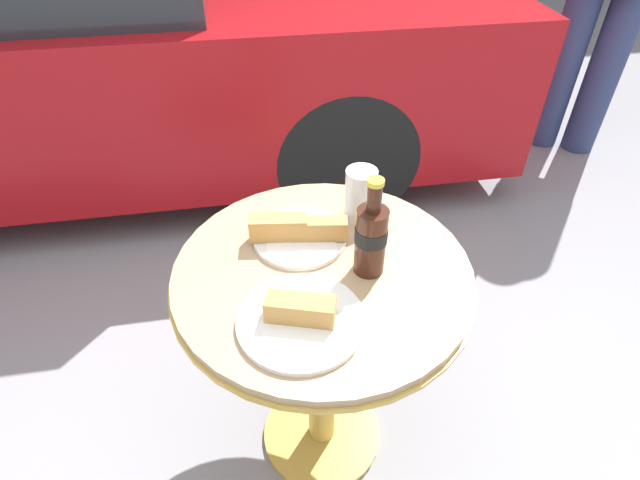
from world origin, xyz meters
name	(u,v)px	position (x,y,z in m)	size (l,w,h in m)	color
ground_plane	(322,434)	(0.00, 0.00, 0.00)	(30.00, 30.00, 0.00)	gray
bistro_table	(322,320)	(0.00, 0.00, 0.52)	(0.64, 0.64, 0.69)	gold
cola_bottle_left	(371,237)	(0.09, -0.02, 0.78)	(0.07, 0.07, 0.22)	#3D1E14
drinking_glass	(360,197)	(0.12, 0.16, 0.75)	(0.07, 0.07, 0.13)	black
lunch_plate_near	(301,317)	(-0.07, -0.14, 0.70)	(0.24, 0.24, 0.06)	white
lunch_plate_far	(298,233)	(-0.04, 0.10, 0.71)	(0.22, 0.21, 0.07)	white
parked_car	(29,36)	(-1.07, 1.83, 0.63)	(4.23, 1.69, 1.34)	#9E0F14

